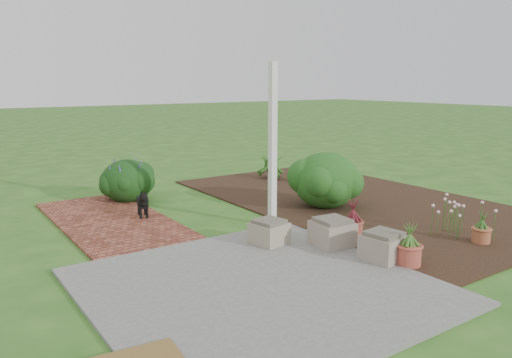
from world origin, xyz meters
TOP-DOWN VIEW (x-y plane):
  - ground at (0.00, 0.00)m, footprint 80.00×80.00m
  - concrete_patio at (-1.25, -1.75)m, footprint 3.50×3.50m
  - brick_path at (-1.70, 1.75)m, footprint 1.60×3.50m
  - garden_bed at (2.50, 0.50)m, footprint 4.00×7.00m
  - veranda_post at (0.30, 0.10)m, footprint 0.10×0.10m
  - stone_trough_near at (0.48, -1.98)m, footprint 0.51×0.51m
  - stone_trough_mid at (0.33, -1.23)m, footprint 0.52×0.52m
  - stone_trough_far at (-0.32, -0.68)m, footprint 0.50×0.50m
  - black_dog at (-1.23, 1.56)m, footprint 0.24×0.49m
  - cream_ceramic_urn at (-1.06, 3.29)m, footprint 0.36×0.36m
  - evergreen_shrub at (1.74, 0.46)m, footprint 1.54×1.54m
  - agapanthus_clump_back at (3.01, 1.83)m, footprint 1.05×1.05m
  - agapanthus_clump_front at (2.45, 3.08)m, footprint 1.10×1.10m
  - pink_flower_patch at (2.20, -1.91)m, footprint 1.02×1.02m
  - terracotta_pot_bronze at (0.83, -1.11)m, footprint 0.34×0.34m
  - terracotta_pot_small_left at (2.13, -2.28)m, footprint 0.31×0.31m
  - terracotta_pot_small_right at (0.60, -2.27)m, footprint 0.38×0.38m
  - purple_flowering_bush at (-0.99, 2.91)m, footprint 1.19×1.19m

SIDE VIEW (x-z plane):
  - ground at x=0.00m, z-range 0.00..0.00m
  - garden_bed at x=2.50m, z-range 0.00..0.03m
  - concrete_patio at x=-1.25m, z-range 0.00..0.04m
  - brick_path at x=-1.70m, z-range 0.00..0.04m
  - terracotta_pot_small_left at x=2.13m, z-range 0.03..0.23m
  - terracotta_pot_bronze at x=0.83m, z-range 0.03..0.27m
  - terracotta_pot_small_right at x=0.60m, z-range 0.03..0.28m
  - stone_trough_far at x=-0.32m, z-range 0.04..0.32m
  - stone_trough_near at x=0.48m, z-range 0.04..0.34m
  - stone_trough_mid at x=0.33m, z-range 0.04..0.36m
  - cream_ceramic_urn at x=-1.06m, z-range 0.04..0.49m
  - black_dog at x=-1.23m, z-range 0.08..0.51m
  - pink_flower_patch at x=2.20m, z-range 0.03..0.58m
  - agapanthus_clump_front at x=2.45m, z-range 0.03..0.78m
  - purple_flowering_bush at x=-0.99m, z-range 0.00..0.81m
  - agapanthus_clump_back at x=3.01m, z-range 0.03..0.91m
  - evergreen_shrub at x=1.74m, z-range 0.03..1.02m
  - veranda_post at x=0.30m, z-range 0.00..2.50m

